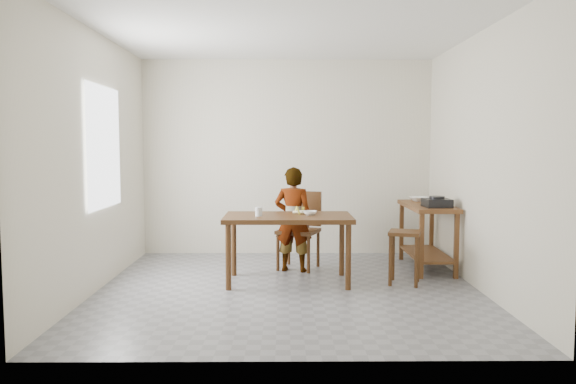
{
  "coord_description": "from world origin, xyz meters",
  "views": [
    {
      "loc": [
        -0.05,
        -5.83,
        1.52
      ],
      "look_at": [
        0.0,
        0.4,
        1.0
      ],
      "focal_mm": 35.0,
      "sensor_mm": 36.0,
      "label": 1
    }
  ],
  "objects_px": {
    "dining_table": "(288,249)",
    "dining_chair": "(298,231)",
    "child": "(293,219)",
    "prep_counter": "(427,236)",
    "stool": "(404,257)"
  },
  "relations": [
    {
      "from": "dining_table",
      "to": "stool",
      "type": "height_order",
      "value": "dining_table"
    },
    {
      "from": "dining_table",
      "to": "dining_chair",
      "type": "bearing_deg",
      "value": 79.26
    },
    {
      "from": "dining_table",
      "to": "prep_counter",
      "type": "height_order",
      "value": "prep_counter"
    },
    {
      "from": "dining_table",
      "to": "dining_chair",
      "type": "distance_m",
      "value": 0.72
    },
    {
      "from": "child",
      "to": "dining_table",
      "type": "bearing_deg",
      "value": 96.4
    },
    {
      "from": "child",
      "to": "dining_chair",
      "type": "distance_m",
      "value": 0.22
    },
    {
      "from": "prep_counter",
      "to": "dining_chair",
      "type": "bearing_deg",
      "value": -179.89
    },
    {
      "from": "prep_counter",
      "to": "stool",
      "type": "xyz_separation_m",
      "value": [
        -0.44,
        -0.78,
        -0.11
      ]
    },
    {
      "from": "dining_chair",
      "to": "stool",
      "type": "height_order",
      "value": "dining_chair"
    },
    {
      "from": "dining_table",
      "to": "child",
      "type": "xyz_separation_m",
      "value": [
        0.07,
        0.56,
        0.26
      ]
    },
    {
      "from": "prep_counter",
      "to": "stool",
      "type": "bearing_deg",
      "value": -119.65
    },
    {
      "from": "child",
      "to": "dining_chair",
      "type": "height_order",
      "value": "child"
    },
    {
      "from": "prep_counter",
      "to": "stool",
      "type": "relative_size",
      "value": 2.05
    },
    {
      "from": "dining_table",
      "to": "dining_chair",
      "type": "height_order",
      "value": "dining_chair"
    },
    {
      "from": "child",
      "to": "stool",
      "type": "relative_size",
      "value": 2.15
    }
  ]
}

